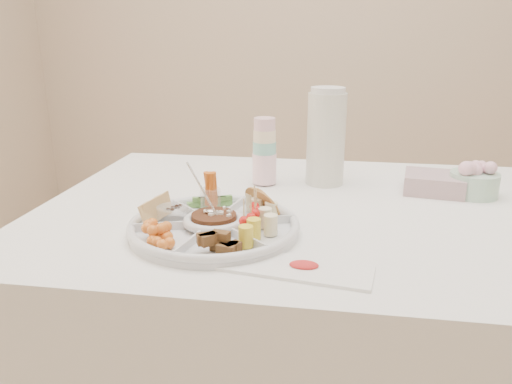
# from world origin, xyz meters

# --- Properties ---
(wall_back) EXTENTS (4.00, 0.02, 2.70)m
(wall_back) POSITION_xyz_m (0.00, 2.00, 1.35)
(wall_back) COLOR beige
(wall_back) RESTS_ON ground
(dining_table) EXTENTS (1.52, 1.02, 0.76)m
(dining_table) POSITION_xyz_m (0.00, 0.00, 0.38)
(dining_table) COLOR white
(dining_table) RESTS_ON floor
(party_tray) EXTENTS (0.48, 0.48, 0.04)m
(party_tray) POSITION_xyz_m (-0.26, -0.22, 0.78)
(party_tray) COLOR silver
(party_tray) RESTS_ON dining_table
(bean_dip) EXTENTS (0.13, 0.13, 0.04)m
(bean_dip) POSITION_xyz_m (-0.26, -0.22, 0.79)
(bean_dip) COLOR black
(bean_dip) RESTS_ON party_tray
(tortillas) EXTENTS (0.13, 0.13, 0.06)m
(tortillas) POSITION_xyz_m (-0.18, -0.12, 0.80)
(tortillas) COLOR olive
(tortillas) RESTS_ON party_tray
(carrot_cucumber) EXTENTS (0.12, 0.12, 0.09)m
(carrot_cucumber) POSITION_xyz_m (-0.30, -0.09, 0.82)
(carrot_cucumber) COLOR #CC5D17
(carrot_cucumber) RESTS_ON party_tray
(pita_raisins) EXTENTS (0.13, 0.13, 0.06)m
(pita_raisins) POSITION_xyz_m (-0.39, -0.19, 0.80)
(pita_raisins) COLOR #E2C586
(pita_raisins) RESTS_ON party_tray
(cherries) EXTENTS (0.13, 0.13, 0.04)m
(cherries) POSITION_xyz_m (-0.35, -0.31, 0.79)
(cherries) COLOR orange
(cherries) RESTS_ON party_tray
(granola_chunks) EXTENTS (0.12, 0.12, 0.04)m
(granola_chunks) POSITION_xyz_m (-0.22, -0.34, 0.79)
(granola_chunks) COLOR #463518
(granola_chunks) RESTS_ON party_tray
(banana_tomato) EXTENTS (0.12, 0.12, 0.08)m
(banana_tomato) POSITION_xyz_m (-0.14, -0.24, 0.82)
(banana_tomato) COLOR #FDDE97
(banana_tomato) RESTS_ON party_tray
(cup_stack) EXTENTS (0.08, 0.08, 0.20)m
(cup_stack) POSITION_xyz_m (-0.20, 0.18, 0.86)
(cup_stack) COLOR white
(cup_stack) RESTS_ON dining_table
(thermos) EXTENTS (0.15, 0.15, 0.29)m
(thermos) POSITION_xyz_m (-0.03, 0.22, 0.90)
(thermos) COLOR silver
(thermos) RESTS_ON dining_table
(flower_bowl) EXTENTS (0.15, 0.15, 0.10)m
(flower_bowl) POSITION_xyz_m (0.39, 0.16, 0.81)
(flower_bowl) COLOR #98C3A6
(flower_bowl) RESTS_ON dining_table
(napkin_stack) EXTENTS (0.18, 0.16, 0.05)m
(napkin_stack) POSITION_xyz_m (0.28, 0.18, 0.78)
(napkin_stack) COLOR #B09096
(napkin_stack) RESTS_ON dining_table
(placemat) EXTENTS (0.34, 0.15, 0.01)m
(placemat) POSITION_xyz_m (-0.08, -0.37, 0.76)
(placemat) COLOR silver
(placemat) RESTS_ON dining_table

